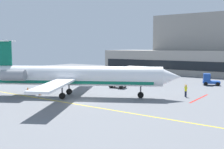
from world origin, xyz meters
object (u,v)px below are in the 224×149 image
at_px(pushback_tractor, 209,80).
at_px(marshaller, 186,90).
at_px(fuel_tank, 139,70).
at_px(baggage_tug, 150,79).
at_px(belt_loader, 119,84).
at_px(regional_jet, 71,76).

distance_m(pushback_tractor, marshaller, 14.83).
bearing_deg(fuel_tank, baggage_tug, -51.98).
distance_m(baggage_tug, marshaller, 14.14).
height_order(pushback_tractor, fuel_tank, fuel_tank).
height_order(belt_loader, marshaller, marshaller).
xyz_separation_m(pushback_tractor, fuel_tank, (-19.52, 6.54, 0.41)).
bearing_deg(belt_loader, baggage_tug, 73.80).
bearing_deg(baggage_tug, belt_loader, -106.20).
xyz_separation_m(regional_jet, baggage_tug, (3.24, 18.93, -2.15)).
bearing_deg(marshaller, baggage_tug, 139.67).
bearing_deg(baggage_tug, marshaller, -40.33).
bearing_deg(baggage_tug, regional_jet, -99.72).
bearing_deg(regional_jet, baggage_tug, 80.28).
distance_m(baggage_tug, fuel_tank, 15.48).
xyz_separation_m(baggage_tug, pushback_tractor, (9.99, 5.66, 0.02)).
bearing_deg(fuel_tank, pushback_tractor, -18.51).
distance_m(baggage_tug, pushback_tractor, 11.48).
distance_m(regional_jet, belt_loader, 11.63).
relative_size(regional_jet, fuel_tank, 3.73).
bearing_deg(regional_jet, belt_loader, 84.76).
relative_size(pushback_tractor, fuel_tank, 0.45).
height_order(regional_jet, marshaller, regional_jet).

